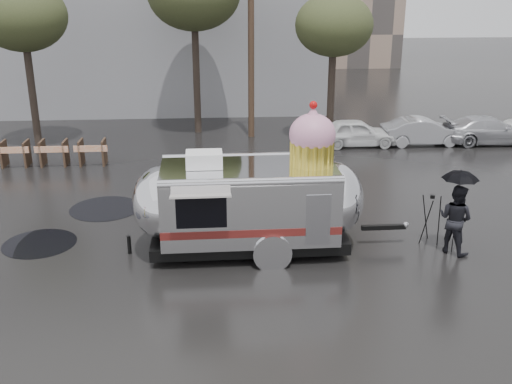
{
  "coord_description": "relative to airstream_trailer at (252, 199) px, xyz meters",
  "views": [
    {
      "loc": [
        0.83,
        -13.23,
        7.08
      ],
      "look_at": [
        1.87,
        1.69,
        1.67
      ],
      "focal_mm": 42.0,
      "sensor_mm": 36.0,
      "label": 1
    }
  ],
  "objects": [
    {
      "name": "tree_left",
      "position": [
        -8.76,
        11.32,
        4.02
      ],
      "size": [
        3.64,
        3.64,
        6.95
      ],
      "color": "#382D26",
      "rests_on": "ground"
    },
    {
      "name": "tripod",
      "position": [
        4.98,
        0.12,
        -0.63
      ],
      "size": [
        0.57,
        0.57,
        1.43
      ],
      "rotation": [
        0.0,
        0.0,
        -0.28
      ],
      "color": "black",
      "rests_on": "ground"
    },
    {
      "name": "tree_right",
      "position": [
        4.24,
        11.32,
        3.59
      ],
      "size": [
        3.36,
        3.36,
        6.42
      ],
      "color": "#382D26",
      "rests_on": "ground"
    },
    {
      "name": "person_right",
      "position": [
        5.41,
        -0.54,
        -0.5
      ],
      "size": [
        0.99,
        1.03,
        1.92
      ],
      "primitive_type": "imported",
      "rotation": [
        0.0,
        0.0,
        2.27
      ],
      "color": "black",
      "rests_on": "ground"
    },
    {
      "name": "airstream_trailer",
      "position": [
        0.0,
        0.0,
        0.0
      ],
      "size": [
        7.75,
        2.99,
        4.17
      ],
      "rotation": [
        0.0,
        0.0,
        0.01
      ],
      "color": "silver",
      "rests_on": "ground"
    },
    {
      "name": "umbrella_black",
      "position": [
        5.41,
        -0.54,
        0.49
      ],
      "size": [
        1.17,
        1.17,
        2.35
      ],
      "color": "black",
      "rests_on": "ground"
    },
    {
      "name": "utility_pole",
      "position": [
        0.74,
        12.32,
        3.16
      ],
      "size": [
        1.6,
        0.28,
        9.0
      ],
      "color": "#473323",
      "rests_on": "ground"
    },
    {
      "name": "barricade_row",
      "position": [
        -7.31,
        8.28,
        -0.94
      ],
      "size": [
        4.3,
        0.8,
        1.0
      ],
      "color": "#473323",
      "rests_on": "ground"
    },
    {
      "name": "ground",
      "position": [
        -1.76,
        -1.68,
        -1.46
      ],
      "size": [
        120.0,
        120.0,
        0.0
      ],
      "primitive_type": "plane",
      "color": "black",
      "rests_on": "ground"
    },
    {
      "name": "parked_cars",
      "position": [
        10.02,
        10.32,
        -0.74
      ],
      "size": [
        13.2,
        1.9,
        1.5
      ],
      "color": "silver",
      "rests_on": "ground"
    }
  ]
}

